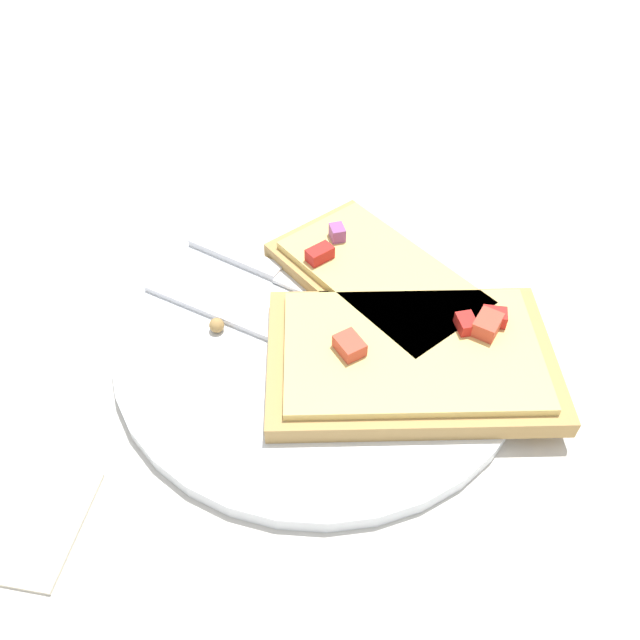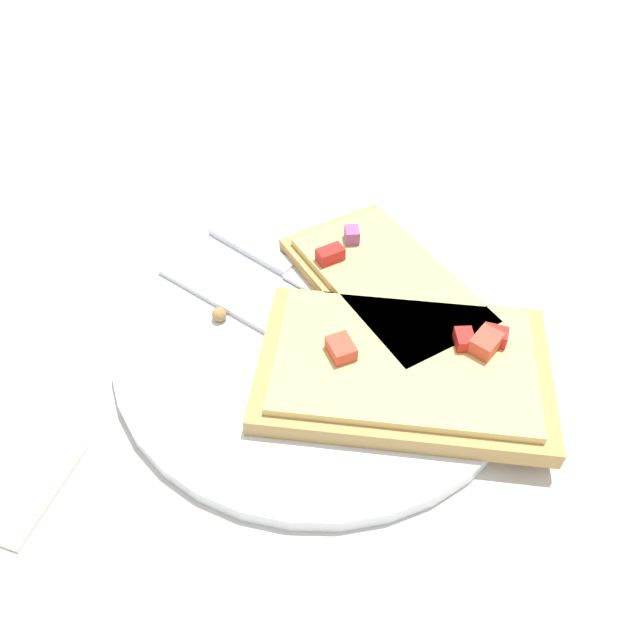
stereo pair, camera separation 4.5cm
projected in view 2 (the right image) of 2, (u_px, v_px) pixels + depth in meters
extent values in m
plane|color=beige|center=(320.00, 340.00, 0.46)|extent=(4.00, 4.00, 0.00)
cylinder|color=white|center=(320.00, 335.00, 0.46)|extent=(0.30, 0.30, 0.01)
cube|color=silver|center=(232.00, 304.00, 0.47)|extent=(0.14, 0.06, 0.01)
cube|color=silver|center=(341.00, 365.00, 0.43)|extent=(0.06, 0.04, 0.01)
cube|color=silver|center=(386.00, 406.00, 0.41)|extent=(0.03, 0.01, 0.00)
cube|color=silver|center=(391.00, 399.00, 0.41)|extent=(0.03, 0.01, 0.00)
cube|color=silver|center=(397.00, 392.00, 0.41)|extent=(0.03, 0.01, 0.00)
cube|color=silver|center=(403.00, 385.00, 0.42)|extent=(0.03, 0.01, 0.00)
cube|color=silver|center=(252.00, 248.00, 0.51)|extent=(0.09, 0.05, 0.01)
cube|color=silver|center=(361.00, 310.00, 0.47)|extent=(0.14, 0.07, 0.00)
cube|color=tan|center=(403.00, 369.00, 0.42)|extent=(0.21, 0.16, 0.01)
cube|color=#E0C16B|center=(404.00, 359.00, 0.41)|extent=(0.19, 0.14, 0.01)
cube|color=red|center=(495.00, 336.00, 0.42)|extent=(0.02, 0.01, 0.01)
cube|color=#D14733|center=(341.00, 348.00, 0.41)|extent=(0.02, 0.03, 0.01)
cube|color=#D14733|center=(485.00, 346.00, 0.41)|extent=(0.02, 0.02, 0.01)
cube|color=red|center=(463.00, 344.00, 0.41)|extent=(0.02, 0.02, 0.01)
cube|color=tan|center=(389.00, 290.00, 0.47)|extent=(0.19, 0.19, 0.01)
cube|color=#E0C16B|center=(390.00, 280.00, 0.47)|extent=(0.17, 0.16, 0.01)
cube|color=red|center=(330.00, 254.00, 0.47)|extent=(0.02, 0.02, 0.01)
cube|color=#934C8E|center=(350.00, 234.00, 0.49)|extent=(0.02, 0.02, 0.01)
sphere|color=#B08049|center=(362.00, 362.00, 0.43)|extent=(0.01, 0.01, 0.01)
sphere|color=#A27B4C|center=(436.00, 365.00, 0.43)|extent=(0.01, 0.01, 0.01)
sphere|color=#A67F46|center=(219.00, 314.00, 0.46)|extent=(0.01, 0.01, 0.01)
sphere|color=#BD834A|center=(368.00, 348.00, 0.44)|extent=(0.01, 0.01, 0.01)
sphere|color=tan|center=(325.00, 302.00, 0.47)|extent=(0.01, 0.01, 0.01)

